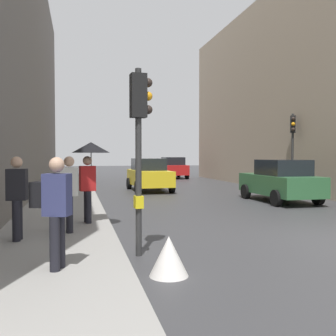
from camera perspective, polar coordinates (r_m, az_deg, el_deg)
ground_plane at (r=9.81m, az=23.22°, el=-9.74°), size 120.00×120.00×0.00m
sidewalk_kerb at (r=13.84m, az=-15.32°, el=-5.92°), size 2.67×40.00×0.16m
traffic_light_near_left at (r=7.44m, az=-4.24°, el=6.07°), size 0.44×0.26×3.62m
traffic_light_mid_street at (r=19.85m, az=18.06°, el=4.13°), size 0.35×0.45×3.98m
car_green_estate at (r=16.65m, az=16.37°, el=-1.84°), size 2.02×4.20×1.76m
car_red_sedan at (r=32.16m, az=0.67°, el=0.05°), size 2.04×4.21×1.76m
car_yellow_taxi at (r=20.88m, az=-2.83°, el=-1.00°), size 2.10×4.24×1.76m
pedestrian_with_umbrella at (r=10.35m, az=-11.54°, el=1.25°), size 1.00×1.00×2.14m
pedestrian_with_black_backpack at (r=9.21m, az=-14.75°, el=-3.09°), size 0.61×0.36×1.77m
pedestrian_with_grey_backpack at (r=6.30m, az=-16.54°, el=-5.43°), size 0.66×0.47×1.77m
pedestrian_in_dark_coat at (r=8.67m, az=-21.53°, el=-3.68°), size 0.43×0.36×1.77m
warning_sign_triangle at (r=6.36m, az=0.12°, el=-12.96°), size 0.64×0.64×0.65m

